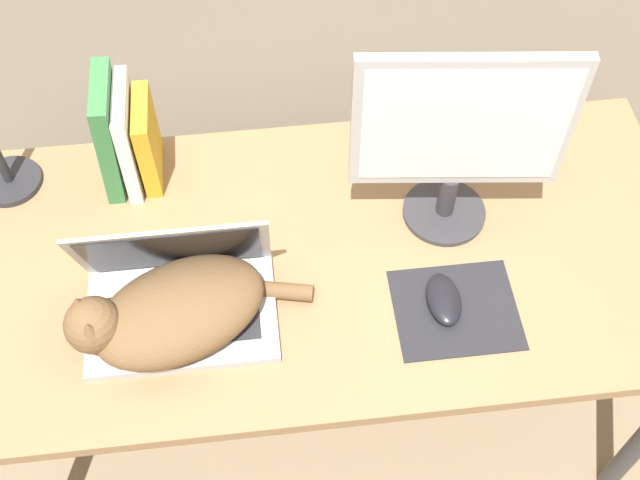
% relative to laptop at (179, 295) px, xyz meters
% --- Properties ---
extents(desk, '(1.48, 0.70, 0.70)m').
position_rel_laptop_xyz_m(desk, '(0.27, 0.09, -0.11)').
color(desk, '#93704C').
rests_on(desk, ground_plane).
extents(laptop, '(0.35, 0.23, 0.23)m').
position_rel_laptop_xyz_m(laptop, '(0.00, 0.00, 0.00)').
color(laptop, '#B7B7BC').
rests_on(laptop, desk).
extents(cat, '(0.44, 0.31, 0.14)m').
position_rel_laptop_xyz_m(cat, '(-0.01, -0.04, 0.02)').
color(cat, brown).
rests_on(cat, desk).
extents(external_monitor, '(0.39, 0.17, 0.42)m').
position_rel_laptop_xyz_m(external_monitor, '(0.53, 0.16, 0.19)').
color(external_monitor, '#333338').
rests_on(external_monitor, desk).
extents(mousepad, '(0.23, 0.20, 0.00)m').
position_rel_laptop_xyz_m(mousepad, '(0.51, -0.06, -0.04)').
color(mousepad, '#232328').
rests_on(mousepad, desk).
extents(computer_mouse, '(0.06, 0.11, 0.03)m').
position_rel_laptop_xyz_m(computer_mouse, '(0.49, -0.05, -0.03)').
color(computer_mouse, black).
rests_on(computer_mouse, mousepad).
extents(book_row, '(0.11, 0.17, 0.26)m').
position_rel_laptop_xyz_m(book_row, '(-0.09, 0.34, 0.07)').
color(book_row, '#387A42').
rests_on(book_row, desk).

